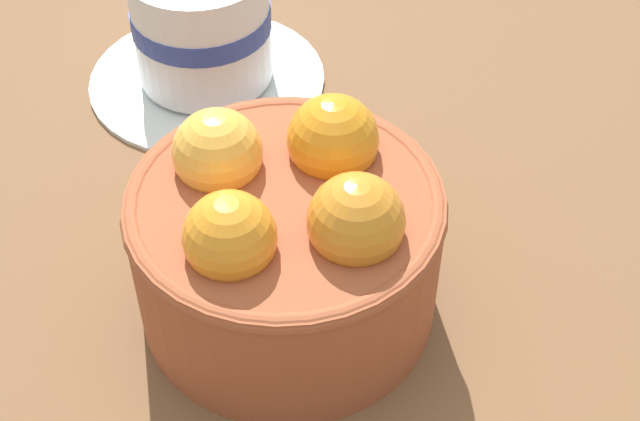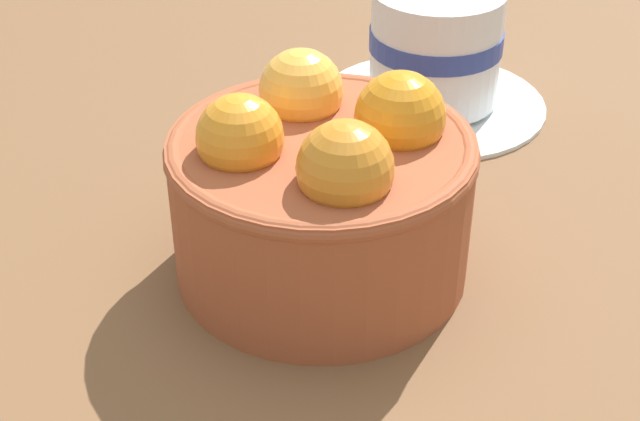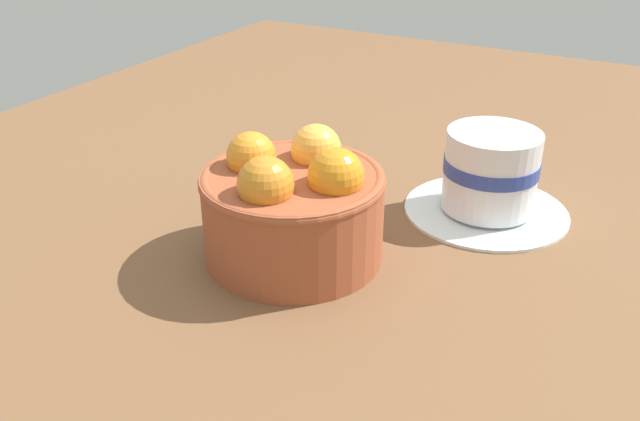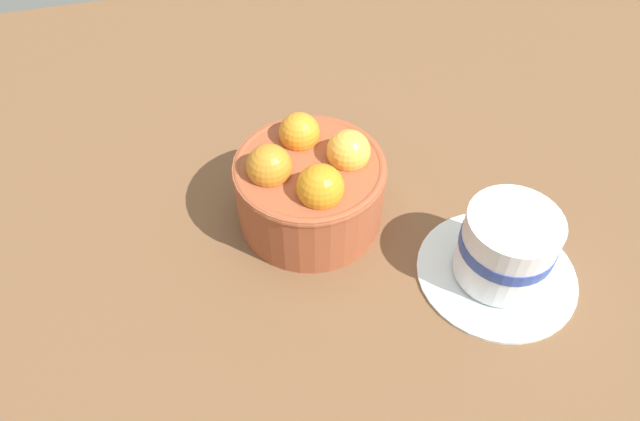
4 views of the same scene
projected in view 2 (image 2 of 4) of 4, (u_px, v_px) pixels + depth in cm
name	position (u px, v px, depth cm)	size (l,w,h in cm)	color
ground_plane	(321.00, 292.00, 47.61)	(147.97, 101.11, 3.27)	brown
terracotta_bowl	(322.00, 190.00, 44.12)	(14.58, 14.58, 10.16)	#9E4C2D
coffee_cup	(435.00, 56.00, 59.22)	(14.84, 14.84, 7.84)	white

